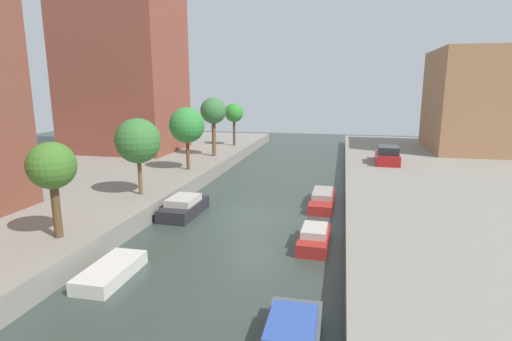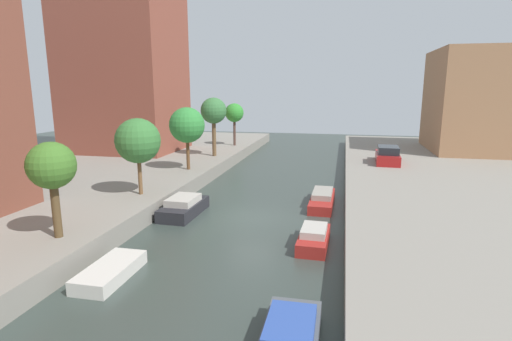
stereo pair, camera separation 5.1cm
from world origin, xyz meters
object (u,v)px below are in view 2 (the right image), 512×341
(street_tree_5, at_px, (234,113))
(moored_boat_right_1, at_px, (290,340))
(street_tree_3, at_px, (187,125))
(street_tree_4, at_px, (214,112))
(low_block_right, at_px, (488,101))
(moored_boat_left_1, at_px, (110,272))
(moored_boat_right_3, at_px, (322,199))
(moored_boat_right_2, at_px, (314,238))
(street_tree_2, at_px, (138,141))
(moored_boat_left_2, at_px, (184,207))
(street_tree_1, at_px, (52,167))
(apartment_tower_far, at_px, (120,12))
(parked_car, at_px, (388,156))

(street_tree_5, height_order, moored_boat_right_1, street_tree_5)
(street_tree_3, relative_size, street_tree_4, 0.90)
(low_block_right, height_order, moored_boat_left_1, low_block_right)
(street_tree_4, relative_size, moored_boat_right_1, 1.44)
(low_block_right, relative_size, moored_boat_right_3, 2.20)
(low_block_right, bearing_deg, moored_boat_right_2, -119.83)
(street_tree_2, distance_m, street_tree_5, 20.41)
(low_block_right, distance_m, moored_boat_right_3, 24.07)
(low_block_right, height_order, moored_boat_left_2, low_block_right)
(low_block_right, relative_size, street_tree_5, 2.28)
(street_tree_1, height_order, moored_boat_right_3, street_tree_1)
(moored_boat_right_1, bearing_deg, low_block_right, 66.18)
(street_tree_2, bearing_deg, low_block_right, 41.66)
(street_tree_4, relative_size, moored_boat_left_2, 1.38)
(street_tree_5, bearing_deg, apartment_tower_far, -150.62)
(street_tree_2, relative_size, moored_boat_right_2, 1.39)
(low_block_right, height_order, street_tree_2, low_block_right)
(moored_boat_left_2, xyz_separation_m, moored_boat_right_1, (7.46, -10.64, -0.07))
(street_tree_1, distance_m, moored_boat_left_2, 8.06)
(parked_car, bearing_deg, street_tree_4, 178.87)
(street_tree_3, bearing_deg, moored_boat_right_1, -60.75)
(apartment_tower_far, xyz_separation_m, moored_boat_right_1, (19.55, -25.95, -13.52))
(street_tree_4, bearing_deg, street_tree_1, -90.00)
(street_tree_4, height_order, parked_car, street_tree_4)
(parked_car, height_order, moored_boat_left_2, parked_car)
(apartment_tower_far, height_order, street_tree_2, apartment_tower_far)
(low_block_right, bearing_deg, apartment_tower_far, -168.73)
(moored_boat_right_2, bearing_deg, low_block_right, 60.17)
(apartment_tower_far, bearing_deg, moored_boat_right_1, -53.01)
(moored_boat_left_1, relative_size, moored_boat_left_2, 0.84)
(street_tree_4, bearing_deg, moored_boat_left_2, -78.89)
(parked_car, distance_m, moored_boat_right_2, 17.13)
(moored_boat_right_3, bearing_deg, moored_boat_left_2, -154.72)
(street_tree_3, bearing_deg, street_tree_4, 90.00)
(moored_boat_left_2, distance_m, moored_boat_right_2, 8.10)
(street_tree_4, relative_size, moored_boat_right_2, 1.64)
(street_tree_5, distance_m, parked_car, 16.79)
(moored_boat_right_3, bearing_deg, street_tree_4, 135.17)
(street_tree_3, distance_m, moored_boat_left_2, 8.86)
(apartment_tower_far, distance_m, moored_boat_left_2, 23.70)
(apartment_tower_far, relative_size, parked_car, 6.12)
(moored_boat_left_2, bearing_deg, moored_boat_right_2, -21.62)
(street_tree_1, xyz_separation_m, moored_boat_right_2, (10.23, 3.75, -3.57))
(street_tree_1, height_order, moored_boat_left_1, street_tree_1)
(street_tree_2, height_order, street_tree_4, street_tree_4)
(parked_car, bearing_deg, moored_boat_right_3, -115.35)
(low_block_right, height_order, street_tree_3, low_block_right)
(street_tree_2, height_order, moored_boat_right_2, street_tree_2)
(moored_boat_right_1, relative_size, moored_boat_right_3, 0.79)
(street_tree_2, xyz_separation_m, moored_boat_left_2, (2.70, -0.20, -3.65))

